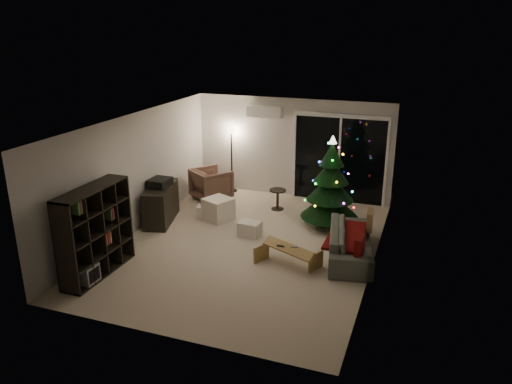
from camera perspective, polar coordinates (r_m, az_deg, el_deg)
room at (r=10.91m, az=3.89°, el=1.54°), size 6.50×7.51×2.60m
bookshelf at (r=9.26m, az=-18.87°, el=-4.14°), size 0.91×1.65×1.61m
media_cabinet at (r=11.33m, az=-10.79°, el=-1.33°), size 0.82×1.40×0.82m
stereo at (r=11.17m, az=-10.95°, el=1.07°), size 0.42×0.49×0.18m
armchair at (r=12.58m, az=-5.13°, el=0.92°), size 1.19×1.19×0.79m
ottoman at (r=11.31m, az=-4.33°, el=-1.95°), size 0.73×0.73×0.50m
cardboard_box_a at (r=11.49m, az=-5.71°, el=-2.24°), size 0.46×0.40×0.28m
cardboard_box_b at (r=10.46m, az=-0.73°, el=-4.24°), size 0.47×0.37×0.31m
side_table at (r=11.89m, az=2.48°, el=-0.86°), size 0.47×0.47×0.49m
floor_lamp at (r=13.02m, az=-2.80°, el=3.62°), size 0.27×0.27×1.67m
sofa at (r=9.67m, az=10.78°, el=-5.69°), size 1.14×2.13×0.59m
sofa_throw at (r=9.63m, az=10.24°, el=-4.91°), size 0.63×1.45×0.05m
cushion_a at (r=10.15m, az=12.87°, el=-3.18°), size 0.15×0.40×0.39m
cushion_b at (r=8.96m, az=11.75°, el=-6.16°), size 0.14×0.39×0.39m
coffee_table at (r=9.27m, az=3.69°, el=-7.34°), size 1.16×0.81×0.35m
remote_a at (r=9.23m, az=2.81°, el=-6.19°), size 0.14×0.04×0.02m
remote_b at (r=9.21m, az=4.40°, el=-6.28°), size 0.13×0.08×0.02m
christmas_tree at (r=10.77m, az=8.53°, el=1.13°), size 1.34×1.34×2.03m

